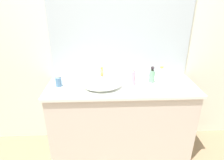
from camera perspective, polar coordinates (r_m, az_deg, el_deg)
The scene contains 11 objects.
bathroom_wall_rear at distance 2.16m, azimuth -0.32°, elevation 12.78°, with size 6.00×0.06×2.60m, color silver.
vanity_counter at distance 2.23m, azimuth 2.73°, elevation -11.56°, with size 1.58×0.53×0.84m.
wall_mirror_panel at distance 2.12m, azimuth 2.57°, elevation 13.76°, with size 1.53×0.01×1.01m, color #B2BCC6.
sink_basin at distance 1.98m, azimuth -3.04°, elevation -1.04°, with size 0.41×0.34×0.08m, color white.
faucet at distance 2.13m, azimuth -3.05°, elevation 2.10°, with size 0.03×0.14×0.15m.
soap_dispenser at distance 2.03m, azimuth 6.20°, elevation 0.80°, with size 0.06×0.06×0.20m.
lotion_bottle at distance 2.13m, azimuth 11.79°, elevation 1.27°, with size 0.06×0.06×0.18m.
perfume_bottle at distance 2.07m, azimuth -15.61°, elevation -0.43°, with size 0.07×0.07×0.12m.
spray_can at distance 2.18m, azimuth 14.36°, elevation 1.70°, with size 0.05×0.05×0.17m.
tissue_box at distance 2.20m, azimuth 18.82°, elevation 0.89°, with size 0.13×0.13×0.15m.
candle_jar at distance 2.04m, azimuth 9.25°, elevation -1.07°, with size 0.06×0.06×0.05m, color silver.
Camera 1 is at (-0.08, -1.39, 1.70)m, focal length 30.73 mm.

